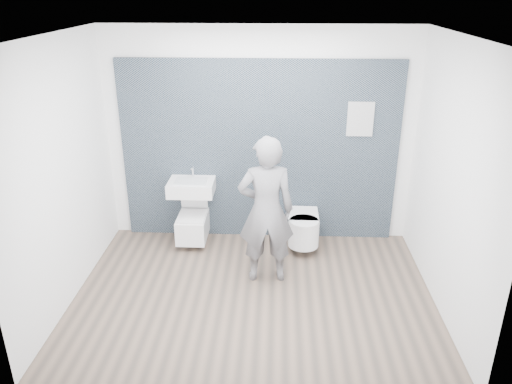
{
  "coord_description": "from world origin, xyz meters",
  "views": [
    {
      "loc": [
        0.25,
        -4.74,
        3.24
      ],
      "look_at": [
        0.0,
        0.6,
        1.0
      ],
      "focal_mm": 35.0,
      "sensor_mm": 36.0,
      "label": 1
    }
  ],
  "objects_px": {
    "toilet_rounded": "(303,228)",
    "toilet_square": "(193,225)",
    "visitor": "(266,211)",
    "washbasin": "(191,187)"
  },
  "relations": [
    {
      "from": "toilet_rounded",
      "to": "visitor",
      "type": "xyz_separation_m",
      "value": [
        -0.47,
        -0.74,
        0.59
      ]
    },
    {
      "from": "washbasin",
      "to": "toilet_rounded",
      "type": "xyz_separation_m",
      "value": [
        1.47,
        -0.12,
        -0.51
      ]
    },
    {
      "from": "visitor",
      "to": "toilet_rounded",
      "type": "bearing_deg",
      "value": -127.61
    },
    {
      "from": "toilet_square",
      "to": "visitor",
      "type": "height_order",
      "value": "visitor"
    },
    {
      "from": "visitor",
      "to": "toilet_square",
      "type": "bearing_deg",
      "value": -44.66
    },
    {
      "from": "toilet_square",
      "to": "visitor",
      "type": "distance_m",
      "value": 1.42
    },
    {
      "from": "toilet_rounded",
      "to": "washbasin",
      "type": "bearing_deg",
      "value": 175.37
    },
    {
      "from": "washbasin",
      "to": "visitor",
      "type": "height_order",
      "value": "visitor"
    },
    {
      "from": "toilet_rounded",
      "to": "toilet_square",
      "type": "bearing_deg",
      "value": 177.22
    },
    {
      "from": "washbasin",
      "to": "toilet_rounded",
      "type": "relative_size",
      "value": 0.88
    }
  ]
}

